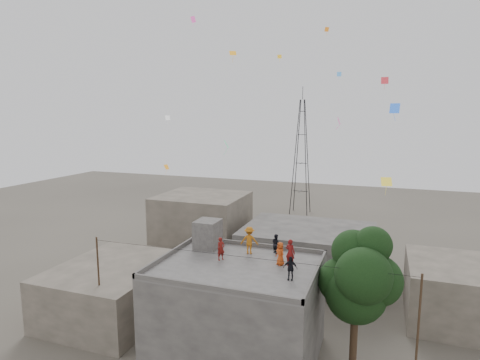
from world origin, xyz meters
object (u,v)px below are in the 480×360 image
object	(u,v)px
stair_head_box	(208,234)
person_dark_adult	(290,268)
tree	(360,278)
person_red_adult	(290,253)
transmission_tower	(301,157)

from	to	relation	value
stair_head_box	person_dark_adult	xyz separation A→B (m)	(6.83, -3.65, -0.30)
stair_head_box	person_dark_adult	size ratio (longest dim) A/B	1.43
tree	person_dark_adult	size ratio (longest dim) A/B	6.51
tree	person_dark_adult	xyz separation A→B (m)	(-3.74, -1.65, 0.70)
tree	stair_head_box	bearing A→B (deg)	169.26
stair_head_box	tree	bearing A→B (deg)	-10.74
person_red_adult	person_dark_adult	xyz separation A→B (m)	(0.49, -2.12, -0.17)
stair_head_box	person_dark_adult	distance (m)	7.75
tree	transmission_tower	world-z (taller)	transmission_tower
transmission_tower	stair_head_box	bearing A→B (deg)	-88.77
tree	person_dark_adult	world-z (taller)	tree
tree	transmission_tower	bearing A→B (deg)	106.09
person_red_adult	person_dark_adult	size ratio (longest dim) A/B	1.24
tree	person_red_adult	distance (m)	4.35
tree	transmission_tower	size ratio (longest dim) A/B	0.45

